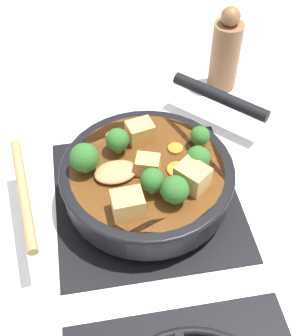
% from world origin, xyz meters
% --- Properties ---
extents(ground_plane, '(2.40, 2.40, 0.00)m').
position_xyz_m(ground_plane, '(0.00, 0.00, 0.00)').
color(ground_plane, white).
extents(front_burner_grate, '(0.31, 0.31, 0.03)m').
position_xyz_m(front_burner_grate, '(0.00, 0.00, 0.01)').
color(front_burner_grate, black).
rests_on(front_burner_grate, ground_plane).
extents(skillet_pan, '(0.39, 0.39, 0.05)m').
position_xyz_m(skillet_pan, '(-0.00, -0.00, 0.06)').
color(skillet_pan, black).
rests_on(skillet_pan, front_burner_grate).
extents(wooden_spoon, '(0.20, 0.22, 0.02)m').
position_xyz_m(wooden_spoon, '(0.13, 0.02, 0.09)').
color(wooden_spoon, '#A87A4C').
rests_on(wooden_spoon, skillet_pan).
extents(tofu_cube_center_large, '(0.06, 0.06, 0.04)m').
position_xyz_m(tofu_cube_center_large, '(-0.06, 0.05, 0.10)').
color(tofu_cube_center_large, tan).
rests_on(tofu_cube_center_large, skillet_pan).
extents(tofu_cube_near_handle, '(0.05, 0.04, 0.03)m').
position_xyz_m(tofu_cube_near_handle, '(0.00, -0.07, 0.10)').
color(tofu_cube_near_handle, tan).
rests_on(tofu_cube_near_handle, skillet_pan).
extents(tofu_cube_east_chunk, '(0.04, 0.04, 0.03)m').
position_xyz_m(tofu_cube_east_chunk, '(-0.00, 0.01, 0.10)').
color(tofu_cube_east_chunk, tan).
rests_on(tofu_cube_east_chunk, skillet_pan).
extents(tofu_cube_west_chunk, '(0.05, 0.04, 0.04)m').
position_xyz_m(tofu_cube_west_chunk, '(0.04, 0.08, 0.10)').
color(tofu_cube_west_chunk, tan).
rests_on(tofu_cube_west_chunk, skillet_pan).
extents(broccoli_floret_near_spoon, '(0.04, 0.04, 0.05)m').
position_xyz_m(broccoli_floret_near_spoon, '(0.04, -0.04, 0.11)').
color(broccoli_floret_near_spoon, '#709956').
rests_on(broccoli_floret_near_spoon, skillet_pan).
extents(broccoli_floret_center_top, '(0.03, 0.03, 0.04)m').
position_xyz_m(broccoli_floret_center_top, '(-0.09, -0.03, 0.10)').
color(broccoli_floret_center_top, '#709956').
rests_on(broccoli_floret_center_top, skillet_pan).
extents(broccoli_floret_east_rim, '(0.04, 0.04, 0.05)m').
position_xyz_m(broccoli_floret_east_rim, '(-0.03, 0.07, 0.11)').
color(broccoli_floret_east_rim, '#709956').
rests_on(broccoli_floret_east_rim, skillet_pan).
extents(broccoli_floret_west_rim, '(0.05, 0.05, 0.05)m').
position_xyz_m(broccoli_floret_west_rim, '(0.10, -0.01, 0.11)').
color(broccoli_floret_west_rim, '#709956').
rests_on(broccoli_floret_west_rim, skillet_pan).
extents(broccoli_floret_north_edge, '(0.04, 0.04, 0.05)m').
position_xyz_m(broccoli_floret_north_edge, '(-0.08, 0.02, 0.11)').
color(broccoli_floret_north_edge, '#709956').
rests_on(broccoli_floret_north_edge, skillet_pan).
extents(broccoli_floret_south_cluster, '(0.04, 0.04, 0.04)m').
position_xyz_m(broccoli_floret_south_cluster, '(0.00, 0.05, 0.11)').
color(broccoli_floret_south_cluster, '#709956').
rests_on(broccoli_floret_south_cluster, skillet_pan).
extents(carrot_slice_orange_thin, '(0.03, 0.03, 0.01)m').
position_xyz_m(carrot_slice_orange_thin, '(0.04, -0.08, 0.08)').
color(carrot_slice_orange_thin, orange).
rests_on(carrot_slice_orange_thin, skillet_pan).
extents(carrot_slice_near_center, '(0.03, 0.03, 0.01)m').
position_xyz_m(carrot_slice_near_center, '(-0.05, 0.01, 0.08)').
color(carrot_slice_near_center, orange).
rests_on(carrot_slice_near_center, skillet_pan).
extents(carrot_slice_edge_slice, '(0.02, 0.02, 0.01)m').
position_xyz_m(carrot_slice_edge_slice, '(-0.05, -0.03, 0.08)').
color(carrot_slice_edge_slice, orange).
rests_on(carrot_slice_edge_slice, skillet_pan).
extents(pepper_mill, '(0.06, 0.06, 0.18)m').
position_xyz_m(pepper_mill, '(-0.21, -0.28, 0.08)').
color(pepper_mill, brown).
rests_on(pepper_mill, ground_plane).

